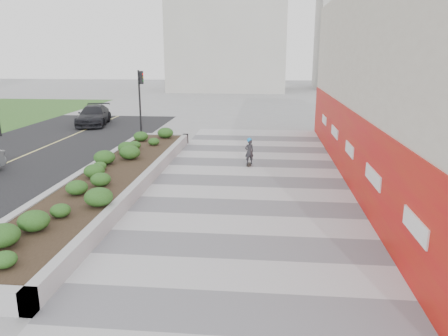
% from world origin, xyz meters
% --- Properties ---
extents(ground, '(160.00, 160.00, 0.00)m').
position_xyz_m(ground, '(0.00, 0.00, 0.00)').
color(ground, gray).
rests_on(ground, ground).
extents(walkway, '(8.00, 36.00, 0.01)m').
position_xyz_m(walkway, '(0.00, 3.00, 0.01)').
color(walkway, '#A8A8AD').
rests_on(walkway, ground).
extents(building, '(6.04, 24.08, 8.00)m').
position_xyz_m(building, '(6.98, 8.98, 3.98)').
color(building, beige).
rests_on(building, ground).
extents(planter, '(3.00, 18.00, 0.90)m').
position_xyz_m(planter, '(-5.50, 7.00, 0.42)').
color(planter, '#9E9EA0').
rests_on(planter, ground).
extents(traffic_signal_near, '(0.33, 0.28, 4.20)m').
position_xyz_m(traffic_signal_near, '(-7.23, 17.50, 2.76)').
color(traffic_signal_near, black).
rests_on(traffic_signal_near, ground).
extents(distant_bldg_north_l, '(16.00, 12.00, 20.00)m').
position_xyz_m(distant_bldg_north_l, '(-5.00, 55.00, 10.00)').
color(distant_bldg_north_l, '#ADAAA3').
rests_on(distant_bldg_north_l, ground).
extents(distant_bldg_north_r, '(14.00, 10.00, 24.00)m').
position_xyz_m(distant_bldg_north_r, '(15.00, 60.00, 12.00)').
color(distant_bldg_north_r, '#ADAAA3').
rests_on(distant_bldg_north_r, ground).
extents(manhole_cover, '(0.44, 0.44, 0.01)m').
position_xyz_m(manhole_cover, '(0.50, 3.00, 0.00)').
color(manhole_cover, '#595654').
rests_on(manhole_cover, ground).
extents(skateboarder, '(0.52, 0.73, 1.36)m').
position_xyz_m(skateboarder, '(-0.15, 10.85, 0.69)').
color(skateboarder, beige).
rests_on(skateboarder, ground).
extents(car_dark, '(2.91, 5.24, 1.44)m').
position_xyz_m(car_dark, '(-12.20, 22.00, 0.72)').
color(car_dark, black).
rests_on(car_dark, ground).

